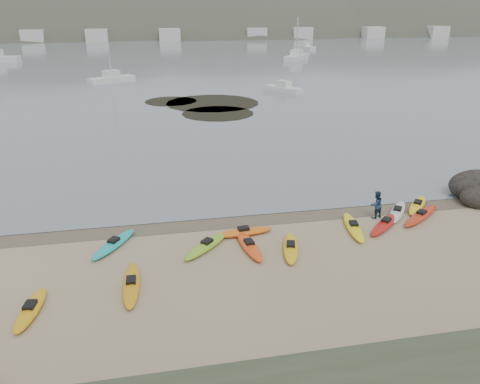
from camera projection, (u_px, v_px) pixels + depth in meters
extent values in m
plane|color=tan|center=(240.00, 217.00, 26.30)|extent=(600.00, 600.00, 0.00)
plane|color=brown|center=(241.00, 219.00, 26.03)|extent=(60.00, 60.00, 0.00)
plane|color=slate|center=(150.00, 25.00, 299.77)|extent=(1200.00, 1200.00, 0.00)
ellipsoid|color=yellow|center=(353.00, 227.00, 24.69)|extent=(1.32, 3.63, 0.34)
ellipsoid|color=gold|center=(31.00, 310.00, 17.98)|extent=(1.13, 3.02, 0.34)
ellipsoid|color=yellow|center=(417.00, 205.00, 27.38)|extent=(2.69, 2.87, 0.34)
ellipsoid|color=#F34C15|center=(249.00, 246.00, 22.77)|extent=(1.08, 3.36, 0.34)
ellipsoid|color=orange|center=(131.00, 284.00, 19.61)|extent=(0.78, 3.64, 0.34)
ellipsoid|color=#B51912|center=(386.00, 223.00, 25.10)|extent=(3.25, 3.02, 0.34)
ellipsoid|color=#84BF26|center=(207.00, 245.00, 22.82)|extent=(2.90, 3.05, 0.34)
ellipsoid|color=red|center=(421.00, 216.00, 26.04)|extent=(3.58, 2.85, 0.34)
ellipsoid|color=#1BAAAB|center=(114.00, 244.00, 22.94)|extent=(2.42, 3.31, 0.34)
ellipsoid|color=gold|center=(291.00, 248.00, 22.56)|extent=(1.54, 3.23, 0.34)
ellipsoid|color=orange|center=(243.00, 232.00, 24.13)|extent=(3.22, 1.00, 0.34)
ellipsoid|color=silver|center=(397.00, 212.00, 26.49)|extent=(2.65, 3.11, 0.34)
imported|color=navy|center=(376.00, 205.00, 25.89)|extent=(0.91, 0.80, 1.59)
ellipsoid|color=black|center=(479.00, 191.00, 29.18)|extent=(3.86, 3.00, 1.93)
ellipsoid|color=black|center=(478.00, 201.00, 27.85)|extent=(2.15, 1.93, 1.29)
cylinder|color=black|center=(218.00, 114.00, 51.44)|extent=(7.94, 7.94, 0.04)
cylinder|color=black|center=(212.00, 103.00, 56.95)|extent=(11.33, 11.33, 0.04)
cylinder|color=black|center=(171.00, 101.00, 57.96)|extent=(6.42, 6.42, 0.04)
cube|color=silver|center=(112.00, 80.00, 72.00)|extent=(7.19, 5.46, 1.01)
cube|color=silver|center=(283.00, 89.00, 64.26)|extent=(4.52, 5.77, 0.81)
cube|color=silver|center=(296.00, 57.00, 102.26)|extent=(7.28, 8.22, 1.21)
cube|color=silver|center=(305.00, 47.00, 127.93)|extent=(4.40, 7.40, 1.00)
ellipsoid|color=#384235|center=(52.00, 78.00, 202.66)|extent=(220.00, 120.00, 80.00)
ellipsoid|color=#384235|center=(235.00, 69.00, 211.43)|extent=(200.00, 110.00, 68.00)
ellipsoid|color=#384235|center=(396.00, 66.00, 236.43)|extent=(230.00, 130.00, 76.00)
cube|color=beige|center=(25.00, 36.00, 150.22)|extent=(7.00, 5.00, 4.00)
cube|color=beige|center=(102.00, 35.00, 154.52)|extent=(7.00, 5.00, 4.00)
cube|color=beige|center=(175.00, 35.00, 158.81)|extent=(7.00, 5.00, 4.00)
cube|color=beige|center=(244.00, 34.00, 163.11)|extent=(7.00, 5.00, 4.00)
cube|color=beige|center=(310.00, 33.00, 167.41)|extent=(7.00, 5.00, 4.00)
cube|color=beige|center=(372.00, 32.00, 171.70)|extent=(7.00, 5.00, 4.00)
cube|color=beige|center=(431.00, 32.00, 176.00)|extent=(7.00, 5.00, 4.00)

